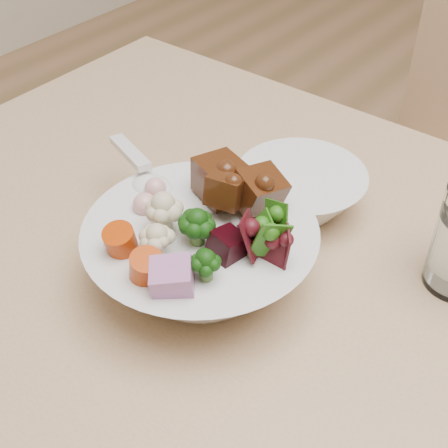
# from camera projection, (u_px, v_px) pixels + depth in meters

# --- Properties ---
(food_bowl) EXTENTS (0.23, 0.23, 0.12)m
(food_bowl) POSITION_uv_depth(u_px,v_px,m) (203.00, 251.00, 0.61)
(food_bowl) COLOR silver
(food_bowl) RESTS_ON dining_table
(soup_spoon) EXTENTS (0.13, 0.08, 0.03)m
(soup_spoon) POSITION_uv_depth(u_px,v_px,m) (146.00, 178.00, 0.66)
(soup_spoon) COLOR silver
(soup_spoon) RESTS_ON food_bowl
(side_bowl) EXTENTS (0.15, 0.15, 0.05)m
(side_bowl) POSITION_uv_depth(u_px,v_px,m) (300.00, 191.00, 0.71)
(side_bowl) COLOR silver
(side_bowl) RESTS_ON dining_table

